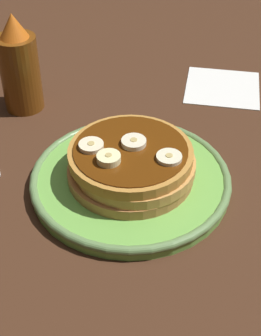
% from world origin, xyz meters
% --- Properties ---
extents(ground_plane, '(1.40, 1.40, 0.03)m').
position_xyz_m(ground_plane, '(0.00, 0.00, -0.01)').
color(ground_plane, '#422616').
extents(plate, '(0.23, 0.23, 0.02)m').
position_xyz_m(plate, '(0.00, 0.00, 0.01)').
color(plate, '#72B74C').
rests_on(plate, ground_plane).
extents(pancake_stack, '(0.15, 0.15, 0.04)m').
position_xyz_m(pancake_stack, '(-0.00, -0.00, 0.03)').
color(pancake_stack, '#B47440').
rests_on(pancake_stack, plate).
extents(banana_slice_0, '(0.03, 0.03, 0.01)m').
position_xyz_m(banana_slice_0, '(-0.00, -0.01, 0.06)').
color(banana_slice_0, '#F1E6C3').
rests_on(banana_slice_0, pancake_stack).
extents(banana_slice_1, '(0.03, 0.03, 0.01)m').
position_xyz_m(banana_slice_1, '(0.01, 0.03, 0.06)').
color(banana_slice_1, '#F9F4B2').
rests_on(banana_slice_1, pancake_stack).
extents(banana_slice_2, '(0.03, 0.03, 0.01)m').
position_xyz_m(banana_slice_2, '(0.04, 0.01, 0.06)').
color(banana_slice_2, '#F9E8BF').
rests_on(banana_slice_2, pancake_stack).
extents(banana_slice_3, '(0.03, 0.03, 0.01)m').
position_xyz_m(banana_slice_3, '(-0.05, -0.00, 0.06)').
color(banana_slice_3, '#EFE9C3').
rests_on(banana_slice_3, pancake_stack).
extents(napkin, '(0.13, 0.13, 0.00)m').
position_xyz_m(napkin, '(-0.04, -0.26, 0.00)').
color(napkin, white).
rests_on(napkin, ground_plane).
extents(syrup_bottle, '(0.05, 0.05, 0.14)m').
position_xyz_m(syrup_bottle, '(0.21, -0.10, 0.06)').
color(syrup_bottle, brown).
rests_on(syrup_bottle, ground_plane).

